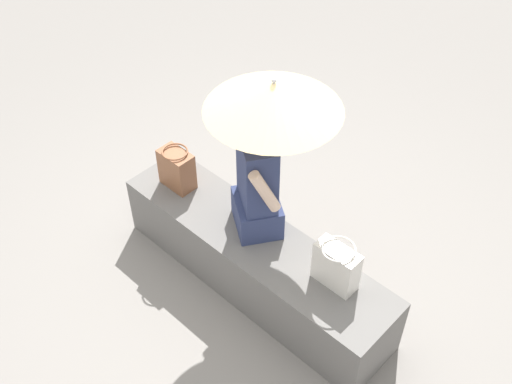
# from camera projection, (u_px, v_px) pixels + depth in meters

# --- Properties ---
(ground_plane) EXTENTS (14.00, 14.00, 0.00)m
(ground_plane) POSITION_uv_depth(u_px,v_px,m) (255.00, 282.00, 4.34)
(ground_plane) COLOR gray
(stone_bench) EXTENTS (2.06, 0.49, 0.47)m
(stone_bench) POSITION_uv_depth(u_px,v_px,m) (255.00, 261.00, 4.18)
(stone_bench) COLOR slate
(stone_bench) RESTS_ON ground
(person_seated) EXTENTS (0.50, 0.43, 0.90)m
(person_seated) POSITION_uv_depth(u_px,v_px,m) (257.00, 181.00, 3.84)
(person_seated) COLOR navy
(person_seated) RESTS_ON stone_bench
(parasol) EXTENTS (0.80, 0.80, 1.13)m
(parasol) POSITION_uv_depth(u_px,v_px,m) (274.00, 97.00, 3.42)
(parasol) COLOR #B7B7BC
(parasol) RESTS_ON stone_bench
(handbag_black) EXTENTS (0.24, 0.18, 0.31)m
(handbag_black) POSITION_uv_depth(u_px,v_px,m) (177.00, 169.00, 4.28)
(handbag_black) COLOR brown
(handbag_black) RESTS_ON stone_bench
(tote_bag_canvas) EXTENTS (0.28, 0.20, 0.31)m
(tote_bag_canvas) POSITION_uv_depth(u_px,v_px,m) (336.00, 266.00, 3.65)
(tote_bag_canvas) COLOR silver
(tote_bag_canvas) RESTS_ON stone_bench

